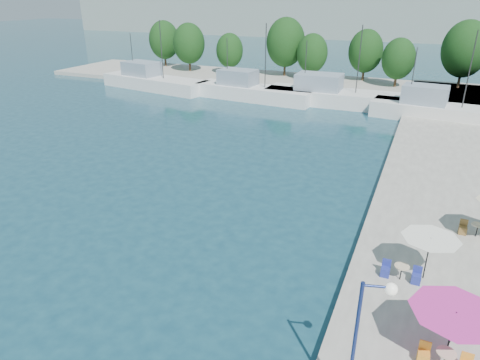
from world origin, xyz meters
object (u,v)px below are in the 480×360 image
at_px(trawler_01, 153,82).
at_px(street_lamp, 368,325).
at_px(trawler_03, 336,97).
at_px(trawler_02, 251,91).
at_px(umbrella_white, 430,243).
at_px(trawler_04, 441,112).
at_px(umbrella_pink, 455,318).

relative_size(trawler_01, street_lamp, 3.58).
bearing_deg(trawler_03, street_lamp, -77.64).
distance_m(trawler_02, umbrella_white, 41.32).
relative_size(trawler_01, trawler_04, 1.12).
relative_size(trawler_04, street_lamp, 3.20).
height_order(trawler_03, umbrella_white, trawler_03).
bearing_deg(umbrella_pink, trawler_01, 135.28).
distance_m(trawler_03, umbrella_white, 37.56).
bearing_deg(trawler_04, umbrella_pink, -83.55).
xyz_separation_m(trawler_02, umbrella_pink, (24.04, -39.25, 1.45)).
distance_m(trawler_01, trawler_04, 39.80).
xyz_separation_m(trawler_04, umbrella_pink, (0.47, -37.76, 1.45)).
relative_size(trawler_01, umbrella_pink, 5.48).
bearing_deg(trawler_04, trawler_03, 172.73).
height_order(trawler_01, umbrella_pink, trawler_01).
height_order(trawler_04, street_lamp, trawler_04).
bearing_deg(trawler_01, trawler_02, 7.88).
height_order(trawler_04, umbrella_pink, trawler_04).
height_order(umbrella_pink, street_lamp, street_lamp).
height_order(trawler_01, street_lamp, trawler_01).
distance_m(trawler_02, street_lamp, 47.81).
relative_size(trawler_02, trawler_03, 0.88).
relative_size(trawler_01, umbrella_white, 6.74).
bearing_deg(trawler_01, street_lamp, -39.16).
bearing_deg(trawler_04, trawler_02, -177.89).
bearing_deg(trawler_03, umbrella_pink, -73.04).
xyz_separation_m(trawler_03, umbrella_white, (11.86, -35.60, 1.50)).
relative_size(umbrella_pink, street_lamp, 0.65).
relative_size(trawler_01, trawler_02, 1.08).
relative_size(trawler_01, trawler_03, 0.95).
distance_m(umbrella_white, street_lamp, 8.75).
bearing_deg(street_lamp, trawler_01, 115.43).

